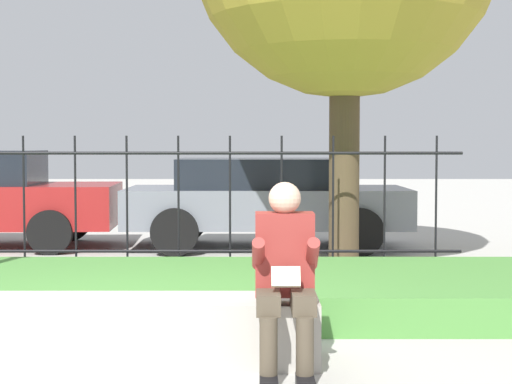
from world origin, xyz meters
The scene contains 6 objects.
ground_plane centered at (0.00, 0.00, 0.00)m, with size 60.00×60.00×0.00m, color #B2AFA8.
stone_bench centered at (0.27, 0.00, 0.20)m, with size 2.56×0.58×0.44m.
person_seated_reader centered at (1.31, -0.32, 0.68)m, with size 0.42×0.73×1.24m.
grass_berm centered at (0.00, 1.90, 0.16)m, with size 8.73×2.39×0.31m.
iron_fence centered at (0.00, 3.54, 0.82)m, with size 6.73×0.03×1.58m.
car_parked_center centered at (1.24, 6.38, 0.70)m, with size 3.96×1.93×1.28m.
Camera 1 is at (1.12, -5.74, 1.49)m, focal length 60.00 mm.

